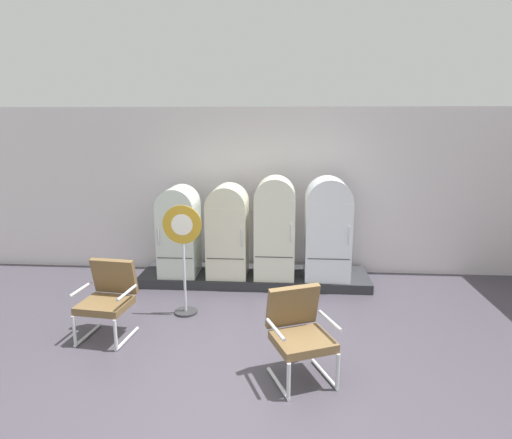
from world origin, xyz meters
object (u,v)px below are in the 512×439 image
Objects in this scene: refrigerator_3 at (328,225)px; sign_stand at (184,257)px; armchair_left at (108,295)px; armchair_right at (299,330)px; refrigerator_0 at (179,228)px; refrigerator_2 at (275,224)px; refrigerator_1 at (228,228)px.

refrigerator_3 reaches higher than sign_stand.
armchair_left and armchair_right have the same top height.
refrigerator_0 is at bearing 179.91° from refrigerator_3.
refrigerator_3 is 1.70× the size of armchair_left.
refrigerator_2 is 1.05× the size of sign_stand.
refrigerator_2 is 2.68m from armchair_right.
refrigerator_0 is at bearing 125.67° from armchair_right.
refrigerator_2 is at bearing -1.49° from refrigerator_1.
refrigerator_2 is 1.71m from sign_stand.
armchair_right is at bearing -100.99° from refrigerator_3.
refrigerator_2 reaches higher than refrigerator_3.
refrigerator_0 reaches higher than sign_stand.
refrigerator_3 is (2.40, -0.00, 0.09)m from refrigerator_0.
sign_stand is (-1.53, 1.42, 0.29)m from armchair_right.
refrigerator_3 is at bearing 79.01° from armchair_right.
armchair_right is at bearing -54.33° from refrigerator_0.
refrigerator_2 is (1.56, -0.01, 0.09)m from refrigerator_0.
armchair_right is (2.33, -0.74, 0.00)m from armchair_left.
refrigerator_0 is 0.98× the size of refrigerator_1.
armchair_right is at bearing -42.87° from sign_stand.
refrigerator_3 is (0.84, 0.01, -0.01)m from refrigerator_2.
refrigerator_1 is 1.60m from refrigerator_3.
refrigerator_1 is (0.80, 0.01, 0.02)m from refrigerator_0.
sign_stand is (0.35, -1.21, -0.10)m from refrigerator_0.
sign_stand is at bearing -110.12° from refrigerator_1.
refrigerator_1 is at bearing 56.83° from armchair_left.
refrigerator_0 is at bearing -179.50° from refrigerator_1.
armchair_left is (-2.84, -1.88, -0.48)m from refrigerator_3.
refrigerator_1 is at bearing 178.51° from refrigerator_2.
refrigerator_2 is 1.00× the size of refrigerator_3.
armchair_left is (-0.44, -1.89, -0.39)m from refrigerator_0.
refrigerator_0 is 1.98m from armchair_left.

